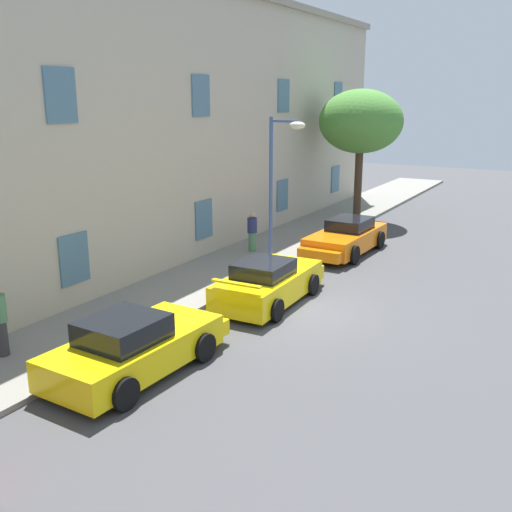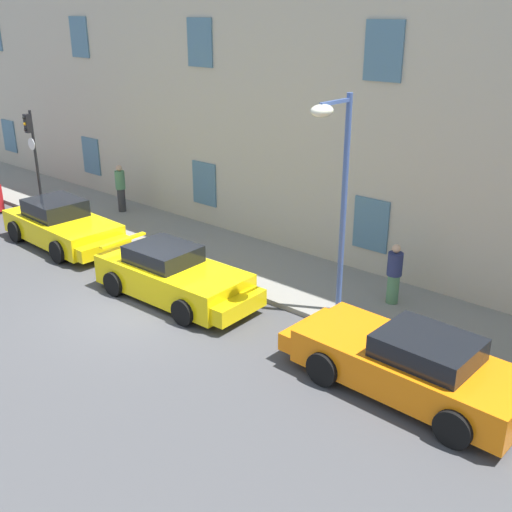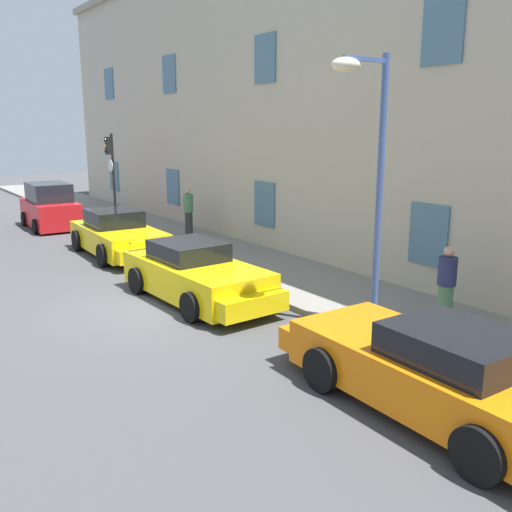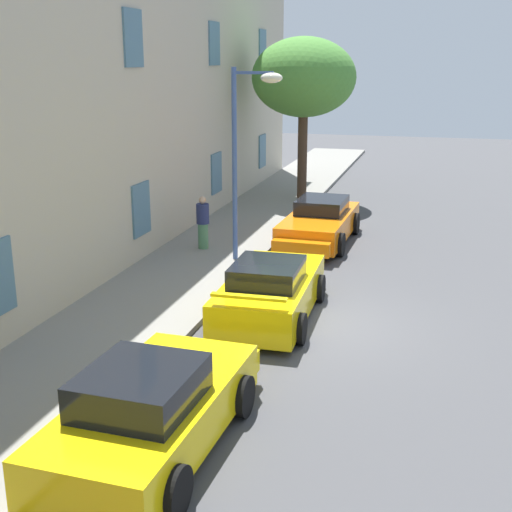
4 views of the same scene
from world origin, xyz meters
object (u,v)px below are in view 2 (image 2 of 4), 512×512
(sportscar_red_lead, at_px, (65,227))
(traffic_light, at_px, (32,144))
(sportscar_white_middle, at_px, (402,362))
(sportscar_yellow_flank, at_px, (177,278))
(pedestrian_strolling, at_px, (121,188))
(street_lamp, at_px, (335,169))
(pedestrian_admiring, at_px, (394,274))

(sportscar_red_lead, relative_size, traffic_light, 1.29)
(sportscar_white_middle, xyz_separation_m, traffic_light, (-15.96, 1.43, 2.07))
(sportscar_yellow_flank, height_order, traffic_light, traffic_light)
(traffic_light, distance_m, pedestrian_strolling, 3.50)
(traffic_light, distance_m, street_lamp, 13.21)
(traffic_light, height_order, pedestrian_admiring, traffic_light)
(sportscar_yellow_flank, xyz_separation_m, sportscar_white_middle, (6.57, 0.13, 0.01))
(street_lamp, relative_size, pedestrian_admiring, 3.33)
(sportscar_white_middle, relative_size, pedestrian_admiring, 3.15)
(sportscar_red_lead, distance_m, pedestrian_admiring, 10.82)
(sportscar_red_lead, relative_size, sportscar_yellow_flank, 1.02)
(sportscar_white_middle, distance_m, traffic_light, 16.16)
(sportscar_yellow_flank, bearing_deg, traffic_light, 170.56)
(sportscar_red_lead, height_order, traffic_light, traffic_light)
(sportscar_red_lead, distance_m, street_lamp, 10.19)
(sportscar_red_lead, bearing_deg, pedestrian_strolling, 110.80)
(sportscar_red_lead, height_order, street_lamp, street_lamp)
(sportscar_white_middle, distance_m, pedestrian_admiring, 3.77)
(pedestrian_strolling, bearing_deg, sportscar_yellow_flank, -26.92)
(street_lamp, bearing_deg, traffic_light, -179.80)
(sportscar_white_middle, bearing_deg, pedestrian_strolling, 165.79)
(sportscar_yellow_flank, relative_size, traffic_light, 1.27)
(sportscar_yellow_flank, height_order, sportscar_white_middle, sportscar_yellow_flank)
(pedestrian_admiring, bearing_deg, sportscar_red_lead, -164.02)
(street_lamp, xyz_separation_m, pedestrian_admiring, (0.81, 1.71, -2.92))
(sportscar_white_middle, xyz_separation_m, pedestrian_strolling, (-13.61, 3.45, 0.42))
(pedestrian_admiring, distance_m, pedestrian_strolling, 11.63)
(sportscar_yellow_flank, bearing_deg, street_lamp, 23.11)
(sportscar_red_lead, relative_size, pedestrian_admiring, 2.99)
(sportscar_red_lead, xyz_separation_m, sportscar_yellow_flank, (5.82, -0.34, -0.02))
(pedestrian_admiring, xyz_separation_m, pedestrian_strolling, (-11.62, 0.26, 0.09))
(sportscar_red_lead, bearing_deg, sportscar_white_middle, -0.99)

